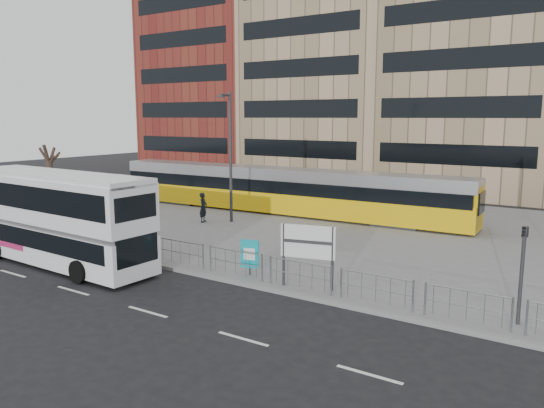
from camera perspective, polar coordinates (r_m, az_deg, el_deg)
The scene contains 15 objects.
ground at distance 22.74m, azimuth -9.36°, elevation -7.38°, with size 120.00×120.00×0.00m, color black.
plaza at distance 32.29m, azimuth 5.21°, elevation -2.15°, with size 64.00×24.00×0.15m, color slate.
kerb at distance 22.76m, azimuth -9.28°, elevation -7.17°, with size 64.00×0.25×0.17m, color gray.
building_row at distance 52.32m, azimuth 19.11°, elevation 15.92°, with size 70.40×18.40×31.20m.
pedestrian_barrier at distance 21.59m, azimuth -4.60°, elevation -5.49°, with size 32.07×0.07×1.10m.
road_markings at distance 19.42m, azimuth -15.28°, elevation -10.54°, with size 62.00×0.12×0.01m, color white.
double_decker_bus at distance 25.08m, azimuth -22.01°, elevation -1.15°, with size 10.35×2.89×4.11m.
tram at distance 35.32m, azimuth 0.81°, elevation 1.48°, with size 25.48×3.44×2.99m.
station_sign at distance 19.76m, azimuth 3.88°, elevation -4.39°, with size 2.05×0.59×2.40m.
ad_panel at distance 21.53m, azimuth -2.41°, elevation -5.45°, with size 0.77×0.25×1.46m.
pedestrian at distance 32.46m, azimuth -7.40°, elevation -0.37°, with size 0.66×0.43×1.81m, color black.
traffic_light_west at distance 27.73m, azimuth -19.07°, elevation -0.24°, with size 0.21×0.24×3.10m.
traffic_light_east at distance 17.92m, azimuth 25.33°, elevation -5.71°, with size 0.22×0.24×3.10m.
lamp_post_west at distance 31.99m, azimuth -4.55°, elevation 5.62°, with size 0.45×1.04×7.81m.
bare_tree at distance 37.26m, azimuth -22.96°, elevation 6.09°, with size 3.99×3.99×6.53m.
Camera 1 is at (14.87, -15.92, 6.51)m, focal length 35.00 mm.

